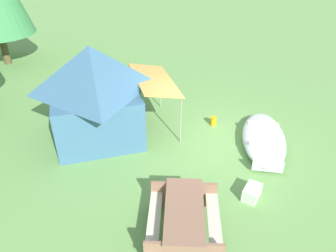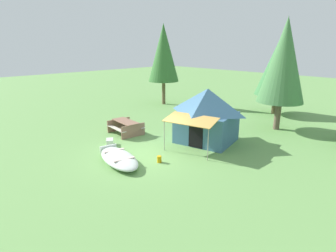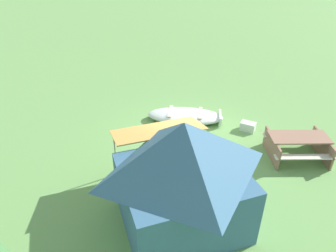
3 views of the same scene
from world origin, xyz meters
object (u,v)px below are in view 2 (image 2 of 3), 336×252
at_px(fuel_can, 159,159).
at_px(cooler_box, 110,142).
at_px(canvas_cabin_tent, 207,115).
at_px(picnic_table, 126,126).
at_px(pine_tree_back_right, 278,66).
at_px(beached_rowboat, 119,158).
at_px(pine_tree_back_left, 164,53).
at_px(pine_tree_side, 284,61).

bearing_deg(fuel_can, cooler_box, -173.59).
xyz_separation_m(canvas_cabin_tent, picnic_table, (-4.01, -2.28, -0.98)).
bearing_deg(pine_tree_back_right, beached_rowboat, -91.92).
distance_m(beached_rowboat, canvas_cabin_tent, 5.14).
xyz_separation_m(pine_tree_back_left, pine_tree_back_right, (8.18, 3.46, -0.81)).
relative_size(canvas_cabin_tent, cooler_box, 8.01).
height_order(cooler_box, fuel_can, cooler_box).
height_order(beached_rowboat, fuel_can, beached_rowboat).
relative_size(canvas_cabin_tent, picnic_table, 2.17).
xyz_separation_m(picnic_table, pine_tree_back_right, (3.61, 10.70, 2.97)).
bearing_deg(pine_tree_side, cooler_box, -117.41).
relative_size(beached_rowboat, pine_tree_back_left, 0.47).
bearing_deg(cooler_box, pine_tree_back_right, 78.11).
bearing_deg(picnic_table, fuel_can, -17.16).
bearing_deg(cooler_box, fuel_can, 6.41).
distance_m(beached_rowboat, pine_tree_back_right, 13.72).
relative_size(fuel_can, pine_tree_back_left, 0.04).
relative_size(canvas_cabin_tent, fuel_can, 14.53).
xyz_separation_m(beached_rowboat, picnic_table, (-3.16, 2.63, 0.25)).
height_order(canvas_cabin_tent, pine_tree_side, pine_tree_side).
xyz_separation_m(picnic_table, pine_tree_side, (5.57, 7.10, 3.56)).
distance_m(canvas_cabin_tent, fuel_can, 3.86).
height_order(beached_rowboat, pine_tree_back_left, pine_tree_back_left).
bearing_deg(pine_tree_back_left, pine_tree_back_right, 22.96).
relative_size(picnic_table, pine_tree_back_right, 0.35).
bearing_deg(fuel_can, beached_rowboat, -132.00).
bearing_deg(fuel_can, pine_tree_back_right, 93.43).
height_order(pine_tree_back_right, pine_tree_side, pine_tree_side).
xyz_separation_m(fuel_can, pine_tree_side, (1.24, 8.44, 3.89)).
distance_m(cooler_box, pine_tree_back_left, 11.30).
relative_size(beached_rowboat, canvas_cabin_tent, 0.73).
relative_size(picnic_table, cooler_box, 3.69).
height_order(cooler_box, pine_tree_side, pine_tree_side).
distance_m(canvas_cabin_tent, pine_tree_back_left, 10.29).
relative_size(beached_rowboat, cooler_box, 5.88).
xyz_separation_m(beached_rowboat, pine_tree_back_left, (-7.73, 9.86, 4.03)).
bearing_deg(pine_tree_side, beached_rowboat, -103.87).
bearing_deg(beached_rowboat, pine_tree_back_right, 88.08).
bearing_deg(cooler_box, canvas_cabin_tent, 53.00).
bearing_deg(picnic_table, pine_tree_side, 51.90).
xyz_separation_m(cooler_box, pine_tree_back_left, (-5.56, 8.94, 4.09)).
height_order(fuel_can, pine_tree_back_left, pine_tree_back_left).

